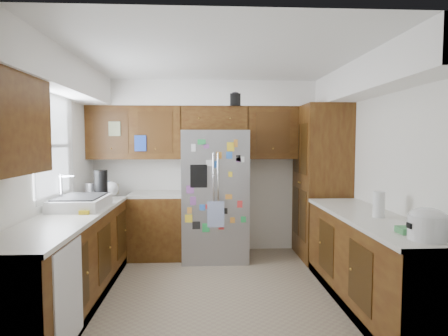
{
  "coord_description": "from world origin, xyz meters",
  "views": [
    {
      "loc": [
        -0.15,
        -4.02,
        1.64
      ],
      "look_at": [
        0.08,
        0.35,
        1.34
      ],
      "focal_mm": 30.0,
      "sensor_mm": 36.0,
      "label": 1
    }
  ],
  "objects": [
    {
      "name": "fridge_top_items",
      "position": [
        0.06,
        1.36,
        2.27
      ],
      "size": [
        0.86,
        0.29,
        0.25
      ],
      "color": "#1B31BC",
      "rests_on": "bridge_cabinet"
    },
    {
      "name": "rice_cooker",
      "position": [
        1.5,
        -1.38,
        1.04
      ],
      "size": [
        0.28,
        0.27,
        0.24
      ],
      "color": "white",
      "rests_on": "right_counter_run"
    },
    {
      "name": "floor",
      "position": [
        0.0,
        0.0,
        0.0
      ],
      "size": [
        3.6,
        3.6,
        0.0
      ],
      "primitive_type": "plane",
      "color": "gray",
      "rests_on": "ground"
    },
    {
      "name": "sink_assembly",
      "position": [
        -1.5,
        0.1,
        0.99
      ],
      "size": [
        0.52,
        0.73,
        0.37
      ],
      "color": "white",
      "rests_on": "left_counter_run"
    },
    {
      "name": "right_counter_run",
      "position": [
        1.5,
        -0.47,
        0.42
      ],
      "size": [
        0.63,
        2.25,
        0.92
      ],
      "color": "#3F1D0C",
      "rests_on": "ground"
    },
    {
      "name": "fridge",
      "position": [
        -0.0,
        1.2,
        0.9
      ],
      "size": [
        0.9,
        0.79,
        1.8
      ],
      "color": "gray",
      "rests_on": "ground"
    },
    {
      "name": "left_counter_clutter",
      "position": [
        -1.45,
        0.83,
        1.05
      ],
      "size": [
        0.37,
        0.82,
        0.38
      ],
      "color": "black",
      "rests_on": "left_counter_run"
    },
    {
      "name": "left_counter_run",
      "position": [
        -1.36,
        0.03,
        0.43
      ],
      "size": [
        1.36,
        3.2,
        0.92
      ],
      "color": "#3F1D0C",
      "rests_on": "ground"
    },
    {
      "name": "pantry",
      "position": [
        1.5,
        1.15,
        1.07
      ],
      "size": [
        0.6,
        0.9,
        2.15
      ],
      "primitive_type": "cube",
      "color": "#3F1D0C",
      "rests_on": "ground"
    },
    {
      "name": "paper_towel",
      "position": [
        1.53,
        -0.55,
        1.04
      ],
      "size": [
        0.11,
        0.11,
        0.25
      ],
      "primitive_type": "cylinder",
      "color": "white",
      "rests_on": "right_counter_run"
    },
    {
      "name": "room_shell",
      "position": [
        -0.11,
        0.36,
        1.82
      ],
      "size": [
        3.64,
        3.24,
        2.52
      ],
      "color": "white",
      "rests_on": "ground"
    },
    {
      "name": "bridge_cabinet",
      "position": [
        0.0,
        1.43,
        1.98
      ],
      "size": [
        0.96,
        0.34,
        0.35
      ],
      "primitive_type": "cube",
      "color": "#3F1D0C",
      "rests_on": "fridge"
    }
  ]
}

